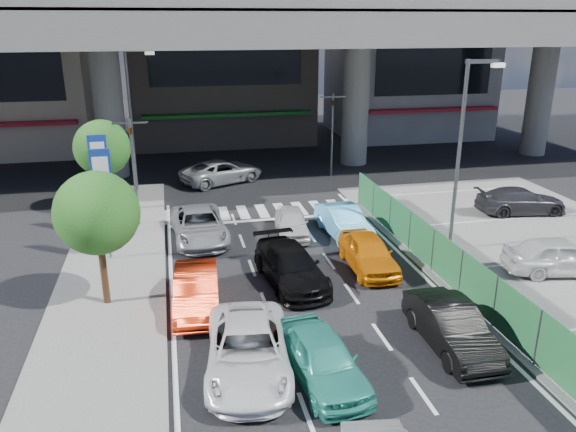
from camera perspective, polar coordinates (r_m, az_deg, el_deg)
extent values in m
plane|color=black|center=(17.78, 4.58, -12.70)|extent=(120.00, 120.00, 0.00)
cube|color=#5B5B58|center=(20.78, -17.85, -8.45)|extent=(4.00, 30.00, 0.12)
cylinder|color=slate|center=(36.97, -17.70, 9.92)|extent=(1.80, 1.80, 8.00)
cylinder|color=slate|center=(38.88, 6.87, 11.09)|extent=(1.80, 1.80, 8.00)
cylinder|color=slate|center=(45.37, 24.17, 10.73)|extent=(1.80, 1.80, 8.00)
cube|color=slate|center=(36.70, -5.37, 18.51)|extent=(64.00, 14.00, 2.00)
cube|color=slate|center=(29.98, -3.73, 20.91)|extent=(64.00, 0.40, 0.90)
cube|color=slate|center=(43.46, -6.60, 20.27)|extent=(64.00, 0.40, 0.90)
cube|color=#AC9F8A|center=(47.90, -26.84, 13.75)|extent=(12.00, 10.00, 13.00)
cube|color=gray|center=(47.67, -7.02, 16.78)|extent=(14.00, 10.00, 15.00)
cube|color=#14651D|center=(43.06, -6.10, 10.28)|extent=(12.60, 1.60, 0.25)
cube|color=black|center=(42.65, -6.38, 17.55)|extent=(11.20, 0.10, 6.75)
cube|color=slate|center=(50.87, 12.07, 14.96)|extent=(12.00, 10.00, 12.00)
cube|color=#A61425|center=(46.60, 14.34, 10.47)|extent=(10.80, 1.60, 0.25)
cube|color=black|center=(46.29, 14.69, 15.14)|extent=(9.60, 0.10, 5.40)
cylinder|color=#595B60|center=(27.32, -15.33, 4.13)|extent=(0.14, 0.14, 5.20)
cube|color=#595B60|center=(26.83, -15.78, 9.08)|extent=(1.60, 0.08, 0.08)
imported|color=black|center=(26.88, -15.73, 8.45)|extent=(0.26, 1.24, 0.50)
cylinder|color=#595B60|center=(35.54, 4.49, 8.12)|extent=(0.14, 0.14, 5.20)
cube|color=#595B60|center=(35.16, 4.59, 11.96)|extent=(1.60, 0.08, 0.08)
imported|color=black|center=(35.20, 4.58, 11.48)|extent=(0.26, 1.24, 0.50)
cylinder|color=#595B60|center=(24.05, 16.90, 5.44)|extent=(0.16, 0.16, 8.00)
cube|color=#595B60|center=(23.79, 19.14, 14.62)|extent=(1.40, 0.15, 0.15)
cube|color=silver|center=(24.17, 20.57, 14.16)|extent=(0.50, 0.22, 0.18)
cylinder|color=#595B60|center=(32.92, -15.64, 9.08)|extent=(0.16, 0.16, 8.00)
cube|color=#595B60|center=(32.48, -15.18, 15.94)|extent=(1.40, 0.15, 0.15)
cube|color=silver|center=(32.46, -13.88, 15.77)|extent=(0.50, 0.22, 0.18)
cylinder|color=#595B60|center=(24.04, -17.79, -1.91)|extent=(0.10, 0.10, 2.20)
cube|color=navy|center=(23.40, -18.30, 2.89)|extent=(0.80, 0.12, 3.00)
cube|color=white|center=(23.34, -18.32, 2.85)|extent=(0.60, 0.02, 2.40)
cylinder|color=#595B60|center=(26.90, -18.11, 0.28)|extent=(0.10, 0.10, 2.20)
cube|color=navy|center=(26.33, -18.58, 4.61)|extent=(0.80, 0.12, 3.00)
cube|color=white|center=(26.27, -18.60, 4.57)|extent=(0.60, 0.02, 2.40)
cylinder|color=#382314|center=(20.30, -18.18, -5.59)|extent=(0.24, 0.24, 2.40)
sphere|color=#1A4A15|center=(19.52, -18.84, 0.30)|extent=(2.80, 2.80, 2.80)
cylinder|color=#382314|center=(30.23, -17.93, 2.53)|extent=(0.24, 0.24, 2.40)
sphere|color=#1A4A15|center=(29.71, -18.36, 6.60)|extent=(2.80, 2.80, 2.80)
imported|color=white|center=(16.14, -4.09, -13.42)|extent=(2.88, 5.21, 1.38)
imported|color=teal|center=(15.78, 3.52, -14.23)|extent=(2.10, 4.21, 1.38)
imported|color=black|center=(17.86, 16.26, -10.76)|extent=(1.49, 4.20, 1.38)
imported|color=red|center=(19.54, -9.29, -7.47)|extent=(1.72, 4.27, 1.38)
imported|color=black|center=(21.12, 0.27, -5.11)|extent=(2.46, 4.92, 1.37)
imported|color=orange|center=(22.52, 8.16, -3.71)|extent=(1.72, 4.09, 1.38)
imported|color=gray|center=(25.57, -9.01, -0.93)|extent=(2.55, 5.08, 1.38)
imported|color=silver|center=(25.81, 0.38, -0.68)|extent=(1.87, 3.72, 1.22)
imported|color=#59C1F8|center=(25.81, 5.67, -0.58)|extent=(1.79, 4.29, 1.38)
imported|color=#9B9EA2|center=(34.58, -6.73, 4.52)|extent=(5.60, 4.27, 1.41)
imported|color=silver|center=(24.20, 25.92, -3.66)|extent=(4.48, 2.47, 1.44)
imported|color=#29282C|center=(30.99, 22.57, 1.45)|extent=(4.70, 2.33, 1.31)
cone|color=#EC560D|center=(24.83, 15.42, -2.68)|extent=(0.47, 0.47, 0.73)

